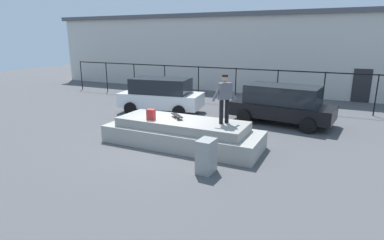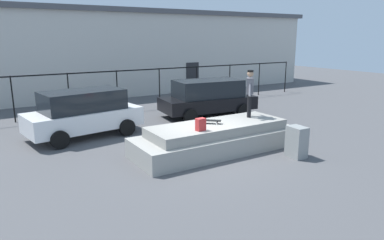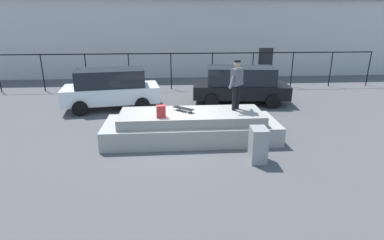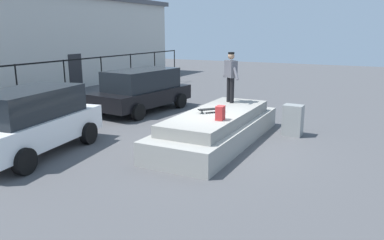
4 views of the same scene
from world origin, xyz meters
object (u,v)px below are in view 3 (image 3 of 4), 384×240
at_px(backpack, 161,111).
at_px(utility_box, 258,145).
at_px(skateboard, 183,108).
at_px(car_white_hatchback_near, 111,88).
at_px(car_black_hatchback_mid, 240,84).
at_px(skateboarder, 237,81).

height_order(backpack, utility_box, backpack).
height_order(skateboard, car_white_hatchback_near, car_white_hatchback_near).
bearing_deg(car_white_hatchback_near, backpack, -62.95).
bearing_deg(car_black_hatchback_mid, utility_box, -98.49).
xyz_separation_m(skateboarder, skateboard, (-1.78, -0.10, -0.87)).
distance_m(car_white_hatchback_near, utility_box, 7.82).
distance_m(skateboard, car_white_hatchback_near, 5.02).
relative_size(skateboard, car_black_hatchback_mid, 0.15).
relative_size(skateboarder, car_black_hatchback_mid, 0.36).
bearing_deg(utility_box, skateboard, 138.38).
xyz_separation_m(backpack, utility_box, (2.73, -1.37, -0.64)).
bearing_deg(utility_box, backpack, 156.15).
xyz_separation_m(skateboarder, car_black_hatchback_mid, (1.19, 4.36, -0.99)).
bearing_deg(skateboarder, utility_box, -83.71).
bearing_deg(car_white_hatchback_near, car_black_hatchback_mid, 4.60).
height_order(skateboarder, car_white_hatchback_near, skateboarder).
bearing_deg(car_black_hatchback_mid, car_white_hatchback_near, -175.40).
bearing_deg(car_black_hatchback_mid, backpack, -126.16).
height_order(car_black_hatchback_mid, utility_box, car_black_hatchback_mid).
bearing_deg(skateboard, skateboarder, 3.16).
height_order(skateboarder, skateboard, skateboarder).
relative_size(car_white_hatchback_near, utility_box, 4.42).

